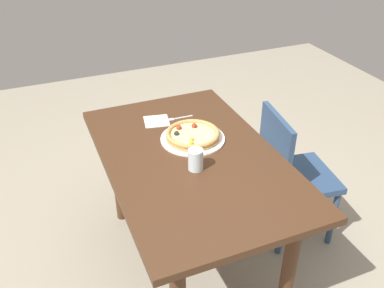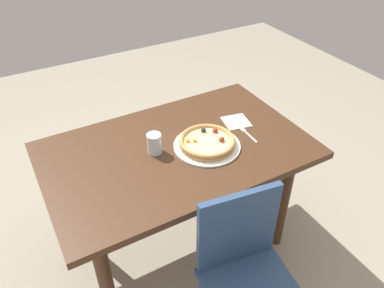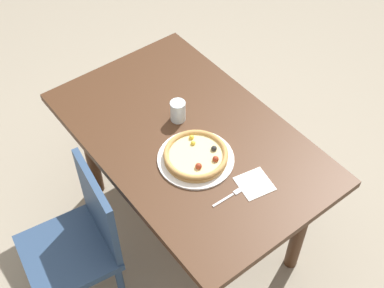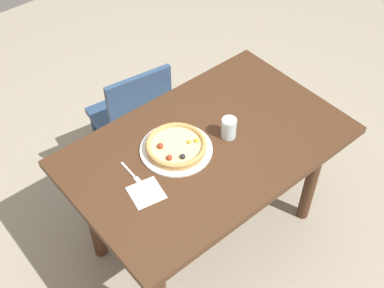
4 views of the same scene
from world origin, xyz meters
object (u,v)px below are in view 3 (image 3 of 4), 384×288
Objects in this scene: dining_table at (189,150)px; drinking_glass at (178,111)px; napkin at (255,184)px; chair_near at (80,241)px; fork at (231,195)px; pizza at (196,155)px; plate at (196,159)px.

drinking_glass reaches higher than dining_table.
napkin is at bearing 2.86° from drinking_glass.
chair_near is 5.21× the size of fork.
pizza is at bearing 90.96° from fork.
dining_table is 3.92× the size of plate.
napkin reaches higher than dining_table.
napkin is (0.26, 0.12, -0.03)m from pizza.
fork is at bearing -10.65° from drinking_glass.
plate is at bearing -19.59° from drinking_glass.
dining_table is at bearing -81.00° from chair_near.
dining_table is 12.69× the size of drinking_glass.
drinking_glass is at bearing -177.14° from napkin.
napkin is at bearing -111.62° from chair_near.
fork is 1.55× the size of drinking_glass.
drinking_glass is (-0.50, 0.09, 0.05)m from fork.
fork is at bearing -0.94° from plate.
pizza is 0.25m from fork.
fork is (0.25, -0.00, -0.00)m from plate.
napkin is (0.52, 0.03, -0.05)m from drinking_glass.
fork is at bearing -10.23° from dining_table.
pizza is at bearing 45.45° from plate.
fork is 0.12m from napkin.
chair_near reaches higher than fork.
plate is at bearing -134.55° from pizza.
chair_near is (0.01, -0.64, -0.18)m from dining_table.
fork is (0.25, -0.00, -0.03)m from pizza.
napkin is (0.01, 0.12, -0.00)m from fork.
napkin is (0.40, 0.05, 0.11)m from dining_table.
dining_table is 0.21m from pizza.
chair_near is 0.85m from napkin.
plate is (0.13, 0.57, 0.29)m from chair_near.
dining_table is 0.20m from drinking_glass.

